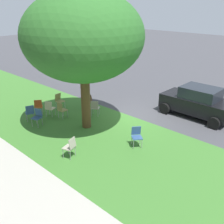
# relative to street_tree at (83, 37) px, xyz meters

# --- Properties ---
(ground) EXTENTS (80.00, 80.00, 0.00)m
(ground) POSITION_rel_street_tree_xyz_m (-0.90, -2.72, -4.34)
(ground) COLOR #424247
(grass_verge) EXTENTS (48.00, 6.00, 0.01)m
(grass_verge) POSITION_rel_street_tree_xyz_m (-0.90, 0.48, -4.34)
(grass_verge) COLOR #3D752D
(grass_verge) RESTS_ON ground
(sidewalk_strip) EXTENTS (48.00, 2.80, 0.01)m
(sidewalk_strip) POSITION_rel_street_tree_xyz_m (-0.90, 4.88, -4.33)
(sidewalk_strip) COLOR #ADA89E
(sidewalk_strip) RESTS_ON ground
(street_tree) EXTENTS (5.39, 5.39, 6.34)m
(street_tree) POSITION_rel_street_tree_xyz_m (0.00, 0.00, 0.00)
(street_tree) COLOR brown
(street_tree) RESTS_ON ground
(chair_0) EXTENTS (0.58, 0.58, 0.88)m
(chair_0) POSITION_rel_street_tree_xyz_m (3.04, 0.77, -3.82)
(chair_0) COLOR #C64C1E
(chair_0) RESTS_ON ground
(chair_1) EXTENTS (0.54, 0.53, 0.88)m
(chair_1) POSITION_rel_street_tree_xyz_m (2.63, 1.55, -3.82)
(chair_1) COLOR #335184
(chair_1) RESTS_ON ground
(chair_2) EXTENTS (0.53, 0.52, 0.88)m
(chair_2) POSITION_rel_street_tree_xyz_m (-1.66, 2.32, -3.82)
(chair_2) COLOR #ADA393
(chair_2) RESTS_ON ground
(chair_3) EXTENTS (0.59, 0.58, 0.88)m
(chair_3) POSITION_rel_street_tree_xyz_m (-2.98, -0.20, -3.82)
(chair_3) COLOR #335184
(chair_3) RESTS_ON ground
(chair_4) EXTENTS (0.46, 0.46, 0.88)m
(chair_4) POSITION_rel_street_tree_xyz_m (2.98, -0.57, -3.82)
(chair_4) COLOR olive
(chair_4) RESTS_ON ground
(chair_5) EXTENTS (0.55, 0.55, 0.88)m
(chair_5) POSITION_rel_street_tree_xyz_m (2.39, 0.50, -3.82)
(chair_5) COLOR beige
(chair_5) RESTS_ON ground
(chair_6) EXTENTS (0.44, 0.44, 0.88)m
(chair_6) POSITION_rel_street_tree_xyz_m (1.73, 0.21, -3.82)
(chair_6) COLOR olive
(chair_6) RESTS_ON ground
(chair_7) EXTENTS (0.57, 0.58, 0.88)m
(chair_7) POSITION_rel_street_tree_xyz_m (0.66, -1.21, -3.82)
(chair_7) COLOR #ADA393
(chair_7) RESTS_ON ground
(chair_8) EXTENTS (0.56, 0.57, 0.88)m
(chair_8) POSITION_rel_street_tree_xyz_m (1.64, -1.67, -3.82)
(chair_8) COLOR brown
(chair_8) RESTS_ON ground
(chair_9) EXTENTS (0.53, 0.53, 0.88)m
(chair_9) POSITION_rel_street_tree_xyz_m (1.87, 1.58, -3.82)
(chair_9) COLOR #335184
(chair_9) RESTS_ON ground
(parked_car) EXTENTS (3.70, 1.92, 1.65)m
(parked_car) POSITION_rel_street_tree_xyz_m (-3.35, -4.93, -3.50)
(parked_car) COLOR black
(parked_car) RESTS_ON ground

